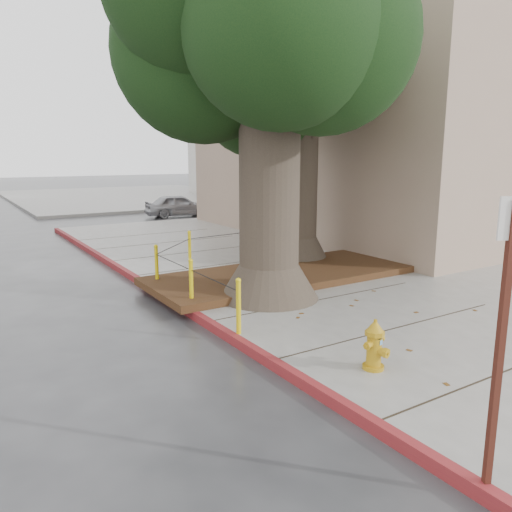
% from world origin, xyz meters
% --- Properties ---
extents(ground, '(140.00, 140.00, 0.00)m').
position_xyz_m(ground, '(0.00, 0.00, 0.00)').
color(ground, '#28282B').
rests_on(ground, ground).
extents(sidewalk_main, '(16.00, 26.00, 0.15)m').
position_xyz_m(sidewalk_main, '(6.00, 2.50, 0.07)').
color(sidewalk_main, slate).
rests_on(sidewalk_main, ground).
extents(sidewalk_far, '(16.00, 20.00, 0.15)m').
position_xyz_m(sidewalk_far, '(6.00, 30.00, 0.07)').
color(sidewalk_far, slate).
rests_on(sidewalk_far, ground).
extents(curb_red, '(0.14, 26.00, 0.16)m').
position_xyz_m(curb_red, '(-2.00, 2.50, 0.07)').
color(curb_red, maroon).
rests_on(curb_red, ground).
extents(planter_bed, '(6.40, 2.60, 0.16)m').
position_xyz_m(planter_bed, '(0.90, 3.90, 0.23)').
color(planter_bed, black).
rests_on(planter_bed, sidewalk_main).
extents(building_corner, '(12.00, 13.00, 10.00)m').
position_xyz_m(building_corner, '(10.00, 8.50, 5.00)').
color(building_corner, gray).
rests_on(building_corner, ground).
extents(building_side_white, '(10.00, 10.00, 9.00)m').
position_xyz_m(building_side_white, '(16.00, 26.00, 4.50)').
color(building_side_white, silver).
rests_on(building_side_white, ground).
extents(building_side_grey, '(12.00, 14.00, 12.00)m').
position_xyz_m(building_side_grey, '(22.00, 32.00, 6.00)').
color(building_side_grey, slate).
rests_on(building_side_grey, ground).
extents(tree_near, '(4.50, 3.80, 7.68)m').
position_xyz_m(tree_near, '(0.03, 2.82, 5.39)').
color(tree_near, '#4C3F33').
rests_on(tree_near, sidewalk_main).
extents(tree_far, '(4.50, 3.80, 7.17)m').
position_xyz_m(tree_far, '(2.64, 5.32, 5.02)').
color(tree_far, '#4C3F33').
rests_on(tree_far, sidewalk_main).
extents(bollard_ring, '(3.79, 5.39, 0.95)m').
position_xyz_m(bollard_ring, '(-0.87, 4.38, 0.66)').
color(bollard_ring, gold).
rests_on(bollard_ring, sidewalk_main).
extents(fire_hydrant, '(0.38, 0.37, 0.71)m').
position_xyz_m(fire_hydrant, '(-1.03, -0.98, 0.50)').
color(fire_hydrant, '#B88812').
rests_on(fire_hydrant, sidewalk_main).
extents(signpost, '(0.24, 0.12, 2.56)m').
position_xyz_m(signpost, '(-1.95, -3.27, 1.60)').
color(signpost, '#471911').
rests_on(signpost, sidewalk_main).
extents(car_silver, '(3.43, 1.75, 1.12)m').
position_xyz_m(car_silver, '(4.18, 17.45, 0.56)').
color(car_silver, '#99999D').
rests_on(car_silver, ground).
extents(car_red, '(4.00, 1.79, 1.28)m').
position_xyz_m(car_red, '(8.76, 18.49, 0.64)').
color(car_red, '#9D0E14').
rests_on(car_red, ground).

